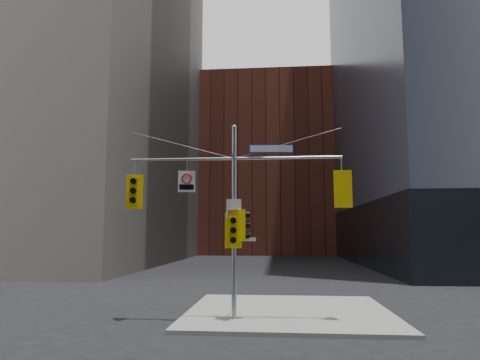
% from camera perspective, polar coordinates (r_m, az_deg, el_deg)
% --- Properties ---
extents(ground, '(160.00, 160.00, 0.00)m').
position_cam_1_polar(ground, '(14.24, -1.68, -20.13)').
color(ground, black).
rests_on(ground, ground).
extents(sidewalk_corner, '(8.00, 8.00, 0.15)m').
position_cam_1_polar(sidewalk_corner, '(18.06, 6.49, -17.06)').
color(sidewalk_corner, gray).
rests_on(sidewalk_corner, ground).
extents(brick_midrise, '(26.00, 20.00, 28.00)m').
position_cam_1_polar(brick_midrise, '(72.61, 3.71, 1.46)').
color(brick_midrise, brown).
rests_on(brick_midrise, ground).
extents(signal_assembly, '(8.00, 0.80, 7.30)m').
position_cam_1_polar(signal_assembly, '(15.90, -0.78, -2.75)').
color(signal_assembly, gray).
rests_on(signal_assembly, ground).
extents(traffic_light_west_arm, '(0.63, 0.56, 1.33)m').
position_cam_1_polar(traffic_light_west_arm, '(16.78, -13.97, -1.46)').
color(traffic_light_west_arm, yellow).
rests_on(traffic_light_west_arm, ground).
extents(traffic_light_east_arm, '(0.65, 0.51, 1.36)m').
position_cam_1_polar(traffic_light_east_arm, '(16.03, 13.47, -1.21)').
color(traffic_light_east_arm, yellow).
rests_on(traffic_light_east_arm, ground).
extents(traffic_light_pole_side, '(0.47, 0.40, 1.15)m').
position_cam_1_polar(traffic_light_pole_side, '(15.84, 0.40, -6.04)').
color(traffic_light_pole_side, yellow).
rests_on(traffic_light_pole_side, ground).
extents(traffic_light_pole_front, '(0.62, 0.52, 1.29)m').
position_cam_1_polar(traffic_light_pole_front, '(15.59, -0.89, -6.73)').
color(traffic_light_pole_front, yellow).
rests_on(traffic_light_pole_front, ground).
extents(street_sign_blade, '(1.69, 0.21, 0.33)m').
position_cam_1_polar(street_sign_blade, '(16.09, 4.20, 4.17)').
color(street_sign_blade, navy).
rests_on(street_sign_blade, ground).
extents(regulatory_sign_arm, '(0.65, 0.13, 0.81)m').
position_cam_1_polar(regulatory_sign_arm, '(16.24, -7.12, -0.09)').
color(regulatory_sign_arm, silver).
rests_on(regulatory_sign_arm, ground).
extents(regulatory_sign_pole, '(0.55, 0.06, 0.71)m').
position_cam_1_polar(regulatory_sign_pole, '(15.77, -0.83, -3.93)').
color(regulatory_sign_pole, silver).
rests_on(regulatory_sign_pole, ground).
extents(street_blade_ew, '(0.71, 0.12, 0.14)m').
position_cam_1_polar(street_blade_ew, '(15.83, 0.85, -7.91)').
color(street_blade_ew, silver).
rests_on(street_blade_ew, ground).
extents(street_blade_ns, '(0.04, 0.83, 0.17)m').
position_cam_1_polar(street_blade_ns, '(16.31, -0.63, -8.22)').
color(street_blade_ns, '#145926').
rests_on(street_blade_ns, ground).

